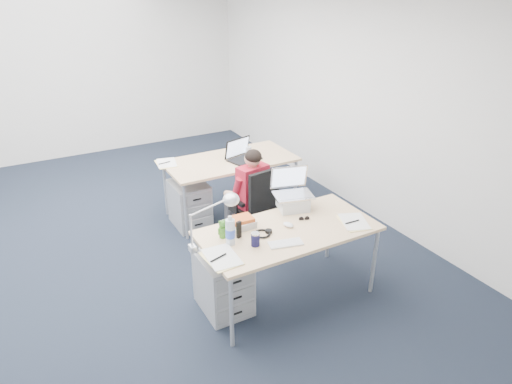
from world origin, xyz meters
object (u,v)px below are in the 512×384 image
Objects in this scene: silver_laptop at (293,190)px; dark_laptop at (244,150)px; sunglasses at (304,219)px; desk_near at (288,234)px; office_chair at (255,222)px; seated_person at (246,193)px; wireless_keyboard at (286,243)px; book_stack at (242,222)px; bear_figurine at (223,229)px; headphones at (262,233)px; computer_mouse at (288,225)px; water_bottle at (230,230)px; cordless_phone at (239,230)px; drawer_pedestal_near at (223,283)px; drawer_pedestal_far at (190,204)px; can_koozie at (255,239)px; desk_far at (230,163)px; desk_lamp at (207,223)px; far_cup at (248,151)px.

silver_laptop is 1.39m from dark_laptop.
sunglasses is at bearing -113.66° from dark_laptop.
sunglasses is (0.22, 0.07, 0.06)m from desk_near.
seated_person is at bearing 90.35° from office_chair.
book_stack is at bearing 127.60° from wireless_keyboard.
desk_near is 4.10× the size of silver_laptop.
headphones is at bearing -25.95° from bear_figurine.
water_bottle is at bearing 162.15° from computer_mouse.
desk_near is at bearing -109.63° from office_chair.
office_chair reaches higher than cordless_phone.
sunglasses is (0.82, -0.05, 0.47)m from drawer_pedestal_near.
can_koozie is (-0.11, -1.86, 0.52)m from drawer_pedestal_far.
seated_person is 5.74× the size of headphones.
computer_mouse is 0.41× the size of water_bottle.
desk_near is at bearing -7.57° from headphones.
desk_far is 1.70m from book_stack.
desk_lamp is (-0.95, -0.93, 0.70)m from office_chair.
desk_near is 0.74m from drawer_pedestal_near.
wireless_keyboard is 0.69m from desk_lamp.
dark_laptop reaches higher than bear_figurine.
dark_laptop reaches higher than office_chair.
computer_mouse is (-0.18, -0.96, 0.48)m from office_chair.
drawer_pedestal_near is 1.98m from dark_laptop.
far_cup is (1.03, 1.75, -0.02)m from cordless_phone.
water_bottle is (-0.74, -1.13, 0.30)m from seated_person.
computer_mouse is at bearing -108.82° from office_chair.
office_chair is 1.36m from can_koozie.
office_chair reaches higher than drawer_pedestal_near.
seated_person is 1.49m from desk_lamp.
book_stack reaches higher than drawer_pedestal_far.
office_chair is 1.71× the size of drawer_pedestal_far.
drawer_pedestal_far is at bearing -175.02° from far_cup.
desk_near reaches higher than drawer_pedestal_far.
seated_person is (-0.02, 0.16, 0.29)m from office_chair.
silver_laptop is at bearing 6.95° from bear_figurine.
drawer_pedestal_far is at bearing 66.45° from cordless_phone.
drawer_pedestal_near is 3.25× the size of bear_figurine.
far_cup is (0.39, 0.67, 0.23)m from seated_person.
cordless_phone is at bearing -146.64° from silver_laptop.
computer_mouse is at bearing 0.87° from headphones.
water_bottle is at bearing -134.44° from seated_person.
desk_near is at bearing -138.50° from computer_mouse.
computer_mouse is 0.42m from book_stack.
seated_person reaches higher than wireless_keyboard.
desk_lamp reaches higher than can_koozie.
dark_laptop is at bearing 62.68° from office_chair.
far_cup is at bearing 55.49° from drawer_pedestal_near.
desk_lamp reaches higher than cordless_phone.
headphones is at bearing -89.04° from drawer_pedestal_far.
drawer_pedestal_near is at bearing -133.07° from bear_figurine.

